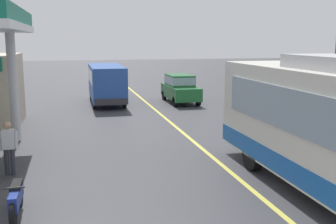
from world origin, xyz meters
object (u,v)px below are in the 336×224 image
Objects in this scene: motorcycle_parked_forecourt at (16,198)px; minibus_opposing_lane at (106,81)px; pedestrian_near_pump at (9,145)px; car_trailing_behind_bus at (180,87)px.

minibus_opposing_lane is at bearing 78.13° from motorcycle_parked_forecourt.
motorcycle_parked_forecourt is at bearing -79.88° from pedestrian_near_pump.
minibus_opposing_lane is 4.81m from car_trailing_behind_bus.
car_trailing_behind_bus is at bearing 55.51° from pedestrian_near_pump.
motorcycle_parked_forecourt is (-3.53, -16.79, -1.03)m from minibus_opposing_lane.
motorcycle_parked_forecourt is 3.27m from pedestrian_near_pump.
pedestrian_near_pump is at bearing -124.49° from car_trailing_behind_bus.
minibus_opposing_lane reaches higher than car_trailing_behind_bus.
motorcycle_parked_forecourt is at bearing -117.24° from car_trailing_behind_bus.
minibus_opposing_lane reaches higher than motorcycle_parked_forecourt.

